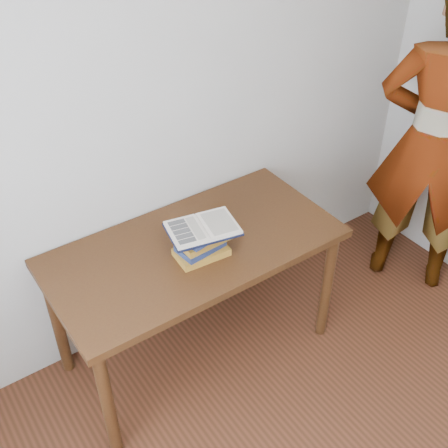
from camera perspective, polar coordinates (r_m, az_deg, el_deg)
desk at (r=2.80m, az=-2.99°, el=-3.63°), size 1.44×0.72×0.77m
book_stack at (r=2.64m, az=-2.32°, el=-1.85°), size 0.28×0.20×0.13m
open_book at (r=2.60m, az=-2.17°, el=-0.42°), size 0.36×0.28×0.03m
reader at (r=3.38m, az=20.62°, el=7.56°), size 0.77×0.83×1.90m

